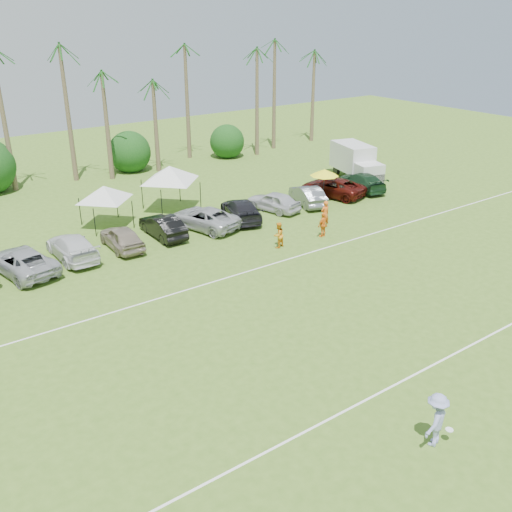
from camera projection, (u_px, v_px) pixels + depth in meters
ground at (422, 420)px, 20.43m from camera, size 120.00×120.00×0.00m
field_lines at (284, 327)px, 26.38m from camera, size 80.00×12.10×0.01m
palm_tree_4 at (1, 95)px, 43.57m from camera, size 2.40×2.40×8.90m
palm_tree_5 at (52, 80)px, 45.37m from camera, size 2.40×2.40×9.90m
palm_tree_6 at (99, 66)px, 47.17m from camera, size 2.40×2.40×10.90m
palm_tree_7 at (143, 53)px, 48.97m from camera, size 2.40×2.40×11.90m
palm_tree_8 at (194, 80)px, 52.69m from camera, size 2.40×2.40×8.90m
palm_tree_9 at (239, 67)px, 55.02m from camera, size 2.40×2.40×9.90m
palm_tree_10 at (280, 56)px, 57.36m from camera, size 2.40×2.40×10.90m
palm_tree_11 at (310, 45)px, 59.16m from camera, size 2.40×2.40×11.90m
bush_tree_2 at (125, 149)px, 51.94m from camera, size 4.00×4.00×4.00m
bush_tree_3 at (218, 136)px, 57.30m from camera, size 4.00×4.00×4.00m
sideline_player_a at (325, 214)px, 38.15m from camera, size 0.68×0.45×1.85m
sideline_player_b at (278, 235)px, 34.93m from camera, size 0.91×0.78×1.62m
sideline_player_c at (323, 225)px, 36.60m from camera, size 0.99×0.51×1.61m
box_truck at (356, 161)px, 48.64m from camera, size 3.56×6.09×2.95m
canopy_tent_left at (103, 186)px, 37.52m from camera, size 4.10×4.10×3.32m
canopy_tent_right at (169, 166)px, 40.44m from camera, size 4.76×4.76×3.86m
market_umbrella at (324, 172)px, 43.04m from camera, size 2.20×2.20×2.45m
frisbee_player at (436, 420)px, 18.96m from camera, size 1.44×1.07×1.99m
parked_car_2 at (22, 261)px, 31.53m from camera, size 3.28×5.48×1.43m
parked_car_3 at (72, 247)px, 33.46m from camera, size 2.03×4.93×1.43m
parked_car_4 at (122, 238)px, 34.82m from camera, size 1.83×4.24×1.43m
parked_car_5 at (163, 226)px, 36.65m from camera, size 1.57×4.35×1.43m
parked_car_6 at (204, 218)px, 38.09m from camera, size 3.68×5.58×1.43m
parked_car_7 at (241, 210)px, 39.66m from camera, size 3.41×5.29×1.43m
parked_car_8 at (273, 201)px, 41.38m from camera, size 2.66×4.47×1.43m
parked_car_9 at (308, 195)px, 42.72m from camera, size 2.80×4.58×1.43m
parked_car_10 at (333, 187)px, 44.63m from camera, size 3.73×5.59×1.43m
parked_car_11 at (361, 182)px, 46.10m from camera, size 2.86×5.19×1.43m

